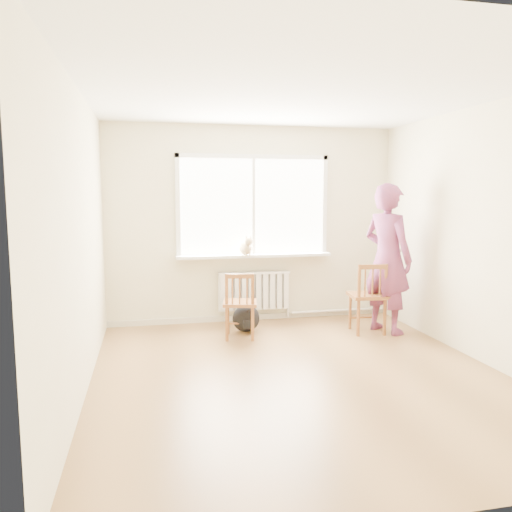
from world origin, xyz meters
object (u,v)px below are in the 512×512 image
backpack (246,318)px  cat (246,247)px  chair_left (240,305)px  person (387,259)px  chair_right (369,298)px

backpack → cat: bearing=79.2°
cat → backpack: (-0.08, -0.41, -0.88)m
cat → chair_left: bearing=-115.0°
person → backpack: 1.97m
cat → backpack: bearing=-108.9°
chair_right → cat: (-1.44, 0.80, 0.60)m
chair_left → backpack: chair_left is taller
chair_left → cat: size_ratio=2.03×
backpack → chair_left: bearing=-114.9°
cat → chair_right: bearing=-37.3°
chair_right → person: bearing=-169.3°
chair_left → chair_right: chair_right is taller
chair_left → person: size_ratio=0.43×
chair_left → chair_right: (1.65, -0.11, 0.04)m
chair_left → cat: (0.21, 0.69, 0.64)m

